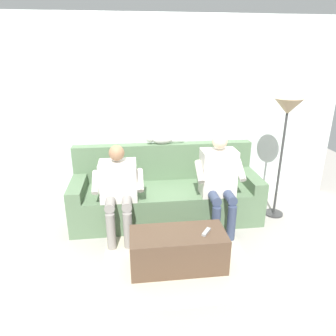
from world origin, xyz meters
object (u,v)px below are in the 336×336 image
coffee_table (178,250)px  person_left_seated (219,178)px  couch (166,195)px  cat_on_backrest (160,139)px  floor_lamp (287,116)px  remote_gray (206,232)px  person_right_seated (118,186)px

coffee_table → person_left_seated: (-0.58, -0.68, 0.47)m
couch → person_left_seated: 0.77m
couch → cat_on_backrest: bearing=-80.1°
cat_on_backrest → floor_lamp: 1.57m
couch → floor_lamp: bearing=174.4°
couch → remote_gray: bearing=104.2°
person_right_seated → person_left_seated: bearing=179.7°
coffee_table → floor_lamp: (-1.43, -0.90, 1.13)m
coffee_table → cat_on_backrest: (0.05, -1.30, 0.79)m
coffee_table → person_left_seated: 1.01m
person_left_seated → cat_on_backrest: (0.63, -0.63, 0.32)m
person_right_seated → floor_lamp: size_ratio=0.70×
person_right_seated → coffee_table: bearing=130.3°
couch → floor_lamp: 1.76m
remote_gray → person_left_seated: bearing=-167.9°
cat_on_backrest → person_right_seated: bearing=49.3°
person_left_seated → cat_on_backrest: bearing=-45.0°
coffee_table → remote_gray: (-0.27, 0.03, 0.20)m
couch → person_left_seated: bearing=148.1°
person_left_seated → cat_on_backrest: 0.94m
remote_gray → floor_lamp: 1.75m
couch → person_right_seated: size_ratio=2.19×
person_left_seated → floor_lamp: (-0.85, -0.22, 0.66)m
couch → remote_gray: size_ratio=16.58×
couch → person_right_seated: bearing=31.4°
person_left_seated → cat_on_backrest: size_ratio=2.34×
person_right_seated → floor_lamp: floor_lamp is taller
person_left_seated → person_right_seated: 1.16m
coffee_table → floor_lamp: bearing=-147.9°
remote_gray → floor_lamp: bearing=164.5°
person_left_seated → floor_lamp: 1.10m
couch → cat_on_backrest: (0.05, -0.27, 0.68)m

